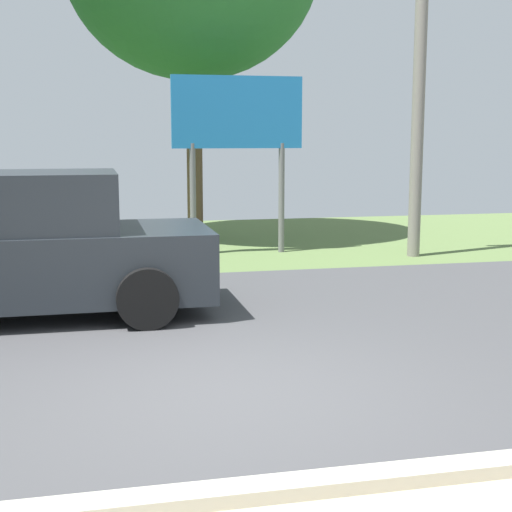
{
  "coord_description": "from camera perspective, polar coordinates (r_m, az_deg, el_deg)",
  "views": [
    {
      "loc": [
        -1.19,
        -6.38,
        2.33
      ],
      "look_at": [
        0.46,
        1.0,
        1.1
      ],
      "focal_mm": 51.76,
      "sensor_mm": 36.0,
      "label": 1
    }
  ],
  "objects": [
    {
      "name": "ground_plane",
      "position": [
        9.69,
        -5.22,
        -5.01
      ],
      "size": [
        40.0,
        22.0,
        0.2
      ],
      "color": "#424244"
    },
    {
      "name": "roadside_billboard",
      "position": [
        14.69,
        -1.44,
        10.07
      ],
      "size": [
        2.6,
        0.12,
        3.5
      ],
      "color": "slate",
      "rests_on": "ground_plane"
    },
    {
      "name": "utility_pole",
      "position": [
        14.79,
        12.59,
        15.57
      ],
      "size": [
        1.8,
        0.24,
        7.68
      ],
      "color": "gray",
      "rests_on": "ground_plane"
    },
    {
      "name": "pickup_truck",
      "position": [
        10.04,
        -18.46,
        0.39
      ],
      "size": [
        5.2,
        2.28,
        1.88
      ],
      "rotation": [
        0.0,
        0.0,
        -0.02
      ],
      "color": "#23282D",
      "rests_on": "ground_plane"
    }
  ]
}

